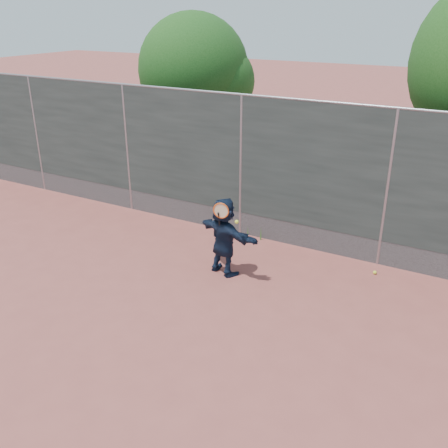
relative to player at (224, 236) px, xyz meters
The scene contains 7 objects.
ground 1.99m from the player, 107.20° to the right, with size 80.00×80.00×0.00m, color #9E4C42.
player is the anchor object (origin of this frame).
ball_ground 2.91m from the player, 27.14° to the left, with size 0.07×0.07×0.07m, color #E7F336.
fence 2.00m from the player, 107.53° to the left, with size 20.00×0.06×3.03m.
swing_action 0.60m from the player, 68.38° to the right, with size 0.52×0.18×0.51m.
tree_left 6.26m from the player, 125.36° to the left, with size 3.15×3.00×4.53m.
weed_clump 1.75m from the player, 98.88° to the left, with size 0.68×0.07×0.30m.
Camera 1 is at (4.51, -5.47, 4.58)m, focal length 40.00 mm.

